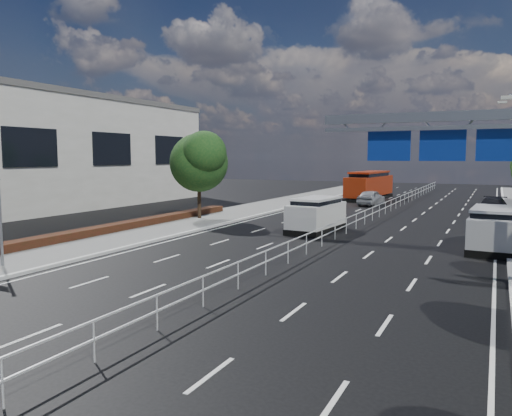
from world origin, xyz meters
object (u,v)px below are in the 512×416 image
at_px(red_bus, 369,185).
at_px(near_car_dark, 366,187).
at_px(near_car_silver, 371,198).
at_px(silver_minivan, 494,229).
at_px(parked_car_dark, 493,207).
at_px(overhead_gantry, 460,138).
at_px(parked_car_teal, 494,228).
at_px(white_minivan, 316,215).

distance_m(red_bus, near_car_dark, 9.12).
height_order(near_car_silver, silver_minivan, silver_minivan).
xyz_separation_m(near_car_dark, parked_car_dark, (15.21, -21.17, -0.08)).
bearing_deg(parked_car_dark, silver_minivan, -85.43).
xyz_separation_m(overhead_gantry, parked_car_teal, (1.56, 8.13, -4.97)).
bearing_deg(white_minivan, red_bus, 100.40).
bearing_deg(near_car_silver, parked_car_teal, 128.38).
bearing_deg(red_bus, parked_car_teal, -57.09).
xyz_separation_m(overhead_gantry, red_bus, (-11.38, 32.10, -3.97)).
relative_size(overhead_gantry, white_minivan, 1.96).
height_order(white_minivan, near_car_dark, white_minivan).
bearing_deg(near_car_dark, near_car_silver, 99.75).
bearing_deg(near_car_silver, parked_car_dark, 158.98).
distance_m(overhead_gantry, silver_minivan, 6.20).
relative_size(overhead_gantry, near_car_dark, 2.00).
relative_size(white_minivan, silver_minivan, 0.97).
distance_m(near_car_silver, near_car_dark, 16.43).
distance_m(white_minivan, near_car_dark, 35.10).
distance_m(near_car_dark, parked_car_dark, 26.07).
bearing_deg(near_car_dark, overhead_gantry, 103.25).
distance_m(near_car_silver, parked_car_teal, 20.18).
relative_size(near_car_silver, silver_minivan, 0.83).
bearing_deg(overhead_gantry, white_minivan, 145.12).
height_order(white_minivan, red_bus, red_bus).
bearing_deg(overhead_gantry, silver_minivan, 68.44).
relative_size(overhead_gantry, parked_car_dark, 1.94).
bearing_deg(near_car_silver, near_car_dark, -69.74).
distance_m(overhead_gantry, white_minivan, 11.59).
bearing_deg(red_bus, near_car_silver, -70.90).
bearing_deg(parked_car_dark, near_car_dark, 129.50).
height_order(overhead_gantry, red_bus, overhead_gantry).
xyz_separation_m(white_minivan, parked_car_dark, (10.11, 13.56, -0.32)).
bearing_deg(near_car_dark, silver_minivan, 107.19).
bearing_deg(overhead_gantry, parked_car_teal, 79.14).
xyz_separation_m(red_bus, silver_minivan, (12.94, -28.15, -0.55)).
distance_m(white_minivan, silver_minivan, 10.54).
bearing_deg(silver_minivan, near_car_silver, 120.61).
bearing_deg(near_car_dark, parked_car_teal, 109.75).
relative_size(white_minivan, parked_car_dark, 0.99).
bearing_deg(near_car_dark, red_bus, 100.31).
height_order(overhead_gantry, parked_car_dark, overhead_gantry).
height_order(red_bus, near_car_dark, red_bus).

